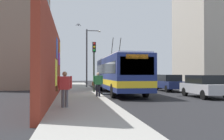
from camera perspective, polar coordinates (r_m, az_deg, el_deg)
ground_plane at (r=19.21m, az=-2.65°, el=-5.86°), size 80.00×80.00×0.00m
sidewalk_slab at (r=19.08m, az=-7.45°, el=-5.66°), size 48.00×3.20×0.15m
graffiti_wall at (r=15.45m, az=-13.47°, el=1.54°), size 14.75×0.32×4.63m
building_far_left at (r=32.68m, az=-21.79°, el=8.75°), size 11.49×7.92×14.18m
building_far_right at (r=37.78m, az=22.08°, el=12.29°), size 9.30×7.98×20.43m
city_bus at (r=21.05m, az=1.70°, el=-0.68°), size 11.57×2.60×4.89m
parked_car_silver at (r=18.66m, az=20.37°, el=-3.39°), size 4.09×1.85×1.58m
parked_car_navy at (r=24.38m, az=12.92°, el=-2.81°), size 4.23×1.76×1.58m
parked_car_white at (r=29.97m, az=8.59°, el=-2.44°), size 4.91×1.83×1.58m
pedestrian_near_wall at (r=11.56m, az=-10.84°, el=-3.72°), size 0.22×0.74×1.63m
pedestrian_at_curb at (r=16.77m, az=-3.24°, el=-2.86°), size 0.22×0.73×1.62m
traffic_light at (r=20.78m, az=-4.14°, el=2.70°), size 0.49×0.28×4.18m
street_lamp at (r=28.91m, az=-5.44°, el=3.71°), size 0.44×1.71×6.66m
curbside_puddle at (r=20.74m, az=-1.47°, el=-5.48°), size 2.16×2.16×0.00m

